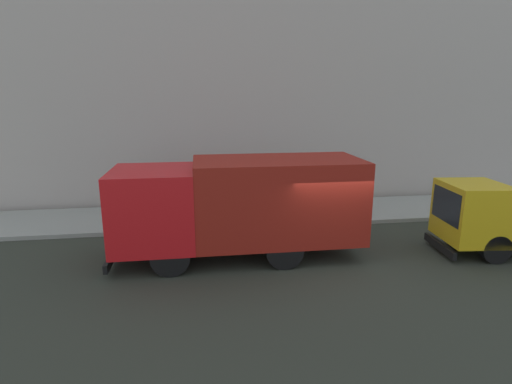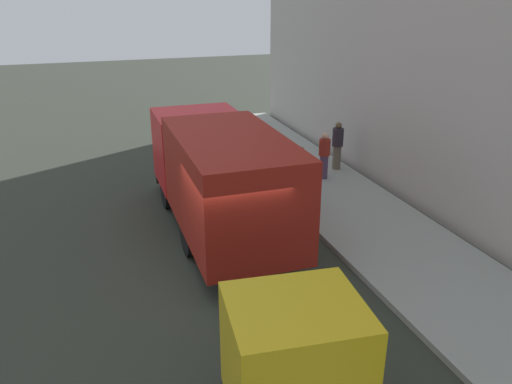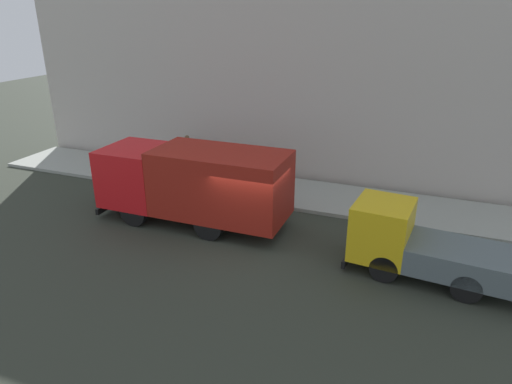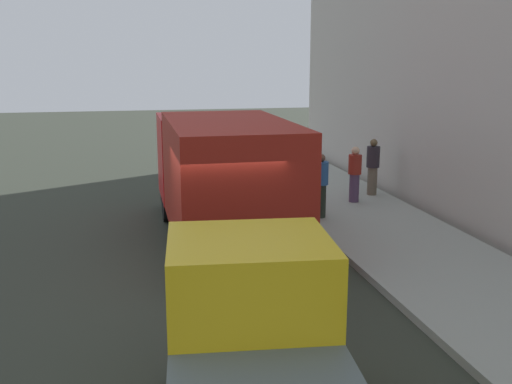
# 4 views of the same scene
# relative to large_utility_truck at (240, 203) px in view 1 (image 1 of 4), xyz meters

# --- Properties ---
(ground) EXTENTS (80.00, 80.00, 0.00)m
(ground) POSITION_rel_large_utility_truck_xyz_m (-0.63, -2.57, -1.68)
(ground) COLOR #2F332A
(sidewalk) EXTENTS (3.39, 30.00, 0.15)m
(sidewalk) POSITION_rel_large_utility_truck_xyz_m (4.06, -2.57, -1.61)
(sidewalk) COLOR #999D94
(sidewalk) RESTS_ON ground
(building_facade) EXTENTS (0.50, 30.00, 12.33)m
(building_facade) POSITION_rel_large_utility_truck_xyz_m (6.26, -2.57, 4.48)
(building_facade) COLOR #BAB1A8
(building_facade) RESTS_ON ground
(large_utility_truck) EXTENTS (2.54, 7.40, 2.97)m
(large_utility_truck) POSITION_rel_large_utility_truck_xyz_m (0.00, 0.00, 0.00)
(large_utility_truck) COLOR red
(large_utility_truck) RESTS_ON ground
(small_flatbed_truck) EXTENTS (2.41, 5.57, 2.21)m
(small_flatbed_truck) POSITION_rel_large_utility_truck_xyz_m (-0.89, -8.33, -0.65)
(small_flatbed_truck) COLOR gold
(small_flatbed_truck) RESTS_ON ground
(pedestrian_walking) EXTENTS (0.54, 0.54, 1.63)m
(pedestrian_walking) POSITION_rel_large_utility_truck_xyz_m (4.31, 2.44, -0.68)
(pedestrian_walking) COLOR #4D3653
(pedestrian_walking) RESTS_ON sidewalk
(pedestrian_standing) EXTENTS (0.47, 0.47, 1.69)m
(pedestrian_standing) POSITION_rel_large_utility_truck_xyz_m (2.80, 0.99, -0.65)
(pedestrian_standing) COLOR black
(pedestrian_standing) RESTS_ON sidewalk
(pedestrian_third) EXTENTS (0.55, 0.55, 1.72)m
(pedestrian_third) POSITION_rel_large_utility_truck_xyz_m (5.19, 3.20, -0.63)
(pedestrian_third) COLOR brown
(pedestrian_third) RESTS_ON sidewalk
(traffic_cone_orange) EXTENTS (0.45, 0.45, 0.64)m
(traffic_cone_orange) POSITION_rel_large_utility_truck_xyz_m (2.65, 2.82, -1.21)
(traffic_cone_orange) COLOR orange
(traffic_cone_orange) RESTS_ON sidewalk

